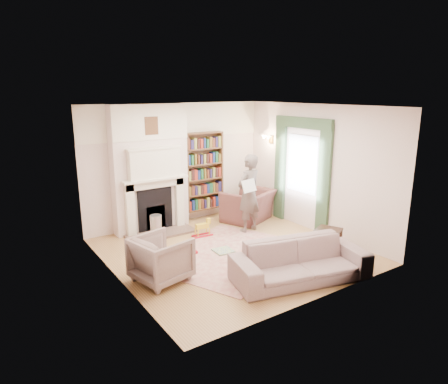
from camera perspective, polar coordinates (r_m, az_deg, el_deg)
floor at (r=7.94m, az=1.01°, el=-8.44°), size 4.50×4.50×0.00m
ceiling at (r=7.33m, az=1.11°, el=12.19°), size 4.50×4.50×0.00m
wall_back at (r=9.41m, az=-6.79°, el=3.99°), size 4.50×0.00×4.50m
wall_front at (r=5.87m, az=13.70°, el=-2.67°), size 4.50×0.00×4.50m
wall_left at (r=6.53m, az=-15.38°, el=-1.04°), size 0.00×4.50×4.50m
wall_right at (r=8.96m, az=12.98°, el=3.20°), size 0.00×4.50×4.50m
fireplace at (r=8.92m, az=-10.49°, el=3.19°), size 1.70×0.58×2.80m
bookcase at (r=9.65m, az=-2.96°, el=2.96°), size 1.00×0.24×1.85m
window at (r=9.22m, az=11.14°, el=3.91°), size 0.02×0.90×1.30m
curtain_left at (r=8.77m, az=14.10°, el=1.55°), size 0.07×0.32×2.40m
curtain_right at (r=9.74m, az=8.03°, el=3.10°), size 0.07×0.32×2.40m
pelmet at (r=9.07m, az=11.22°, el=9.68°), size 0.09×1.70×0.24m
wall_sconce at (r=9.82m, az=5.86°, el=7.39°), size 0.20×0.24×0.24m
rug at (r=7.80m, az=0.66°, el=-8.84°), size 3.41×3.09×0.01m
armchair_reading at (r=9.65m, az=3.49°, el=-1.95°), size 1.44×1.37×0.74m
armchair_left at (r=6.74m, az=-8.97°, el=-9.40°), size 1.00×0.99×0.77m
sofa at (r=6.81m, az=10.87°, el=-9.69°), size 2.41×1.40×0.66m
man_reading at (r=8.80m, az=3.56°, el=-0.19°), size 0.71×0.54×1.74m
newspaper at (r=8.50m, az=3.59°, el=0.90°), size 0.40×0.19×0.26m
coffee_table at (r=8.02m, az=14.32°, el=-6.94°), size 0.82×0.69×0.45m
paraffin_heater at (r=8.52m, az=-9.67°, el=-5.06°), size 0.28×0.28×0.55m
rocking_horse at (r=8.64m, az=-3.13°, el=-5.15°), size 0.46×0.21×0.39m
board_game at (r=7.89m, az=-0.11°, el=-8.39°), size 0.38×0.38×0.03m
game_box_lid at (r=7.83m, az=-5.00°, el=-8.54°), size 0.31×0.22×0.05m
comic_annuals at (r=7.76m, az=3.88°, el=-8.88°), size 0.86×0.59×0.02m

